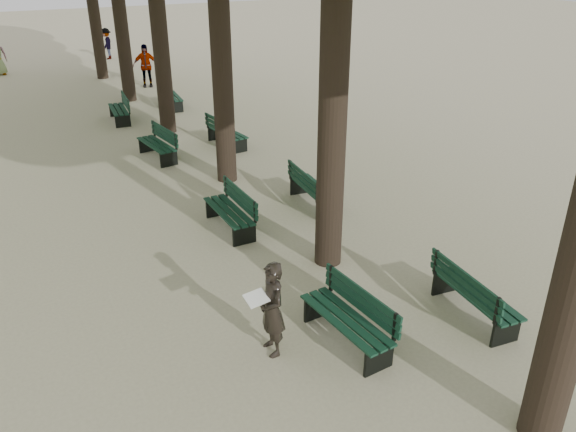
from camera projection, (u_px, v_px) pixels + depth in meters
ground at (352, 377)px, 8.12m from camera, size 120.00×120.00×0.00m
bench_left_0 at (346, 328)px, 8.72m from camera, size 0.67×1.83×0.92m
bench_left_1 at (230, 218)px, 12.29m from camera, size 0.60×1.81×0.92m
bench_left_2 at (157, 150)px, 16.46m from camera, size 0.76×1.85×0.92m
bench_left_3 at (120, 114)px, 20.04m from camera, size 0.76×1.85×0.92m
bench_right_0 at (474, 303)px, 9.35m from camera, size 0.80×1.86×0.92m
bench_right_1 at (313, 195)px, 13.45m from camera, size 0.78×1.85×0.92m
bench_right_2 at (227, 138)px, 17.54m from camera, size 0.73×1.84×0.92m
bench_right_3 at (172, 101)px, 21.79m from camera, size 0.78×1.86×0.92m
man_with_map at (272, 309)px, 8.32m from camera, size 0.61×0.63×1.54m
pedestrian_c at (145, 66)px, 24.86m from camera, size 1.15×0.67×1.86m
pedestrian_b at (107, 44)px, 31.24m from camera, size 0.77×1.11×1.67m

